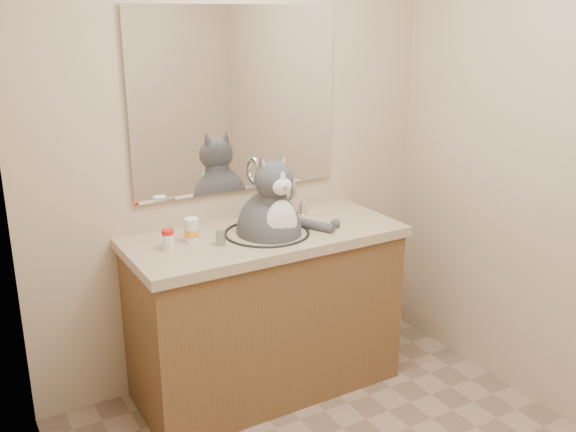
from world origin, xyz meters
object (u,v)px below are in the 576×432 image
object	(u,v)px
pill_bottle_orange	(192,231)
grey_canister	(220,238)
cat	(271,226)
pill_bottle_redcap	(168,239)

from	to	relation	value
pill_bottle_orange	grey_canister	size ratio (longest dim) A/B	1.67
cat	pill_bottle_orange	bearing A→B (deg)	165.79
cat	grey_canister	xyz separation A→B (m)	(-0.28, -0.02, -0.00)
pill_bottle_orange	cat	bearing A→B (deg)	-12.14
pill_bottle_redcap	pill_bottle_orange	bearing A→B (deg)	16.24
cat	pill_bottle_orange	xyz separation A→B (m)	(-0.37, 0.08, 0.02)
cat	pill_bottle_orange	size ratio (longest dim) A/B	5.38
cat	pill_bottle_redcap	xyz separation A→B (m)	(-0.50, 0.04, 0.01)
grey_canister	cat	bearing A→B (deg)	5.04
cat	pill_bottle_redcap	size ratio (longest dim) A/B	6.50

